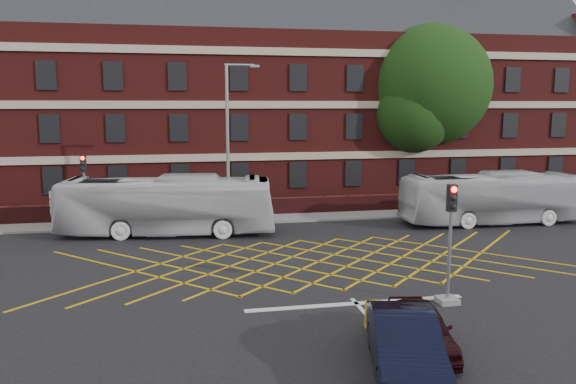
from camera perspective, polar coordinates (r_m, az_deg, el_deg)
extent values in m
plane|color=black|center=(23.66, 4.31, -8.38)|extent=(120.00, 120.00, 0.00)
cube|color=#5B1817|center=(44.20, -3.19, 7.55)|extent=(50.00, 12.00, 12.00)
cube|color=black|center=(44.47, -3.26, 15.31)|extent=(51.00, 10.61, 10.61)
cube|color=#B7A88C|center=(38.18, -1.94, 8.86)|extent=(50.00, 0.18, 0.50)
cube|color=black|center=(38.23, -1.94, 6.61)|extent=(1.20, 0.14, 1.80)
cylinder|color=#B7A88C|center=(50.57, 18.41, 17.53)|extent=(3.60, 3.60, 6.00)
cube|color=#451213|center=(35.88, -1.15, -1.49)|extent=(56.00, 0.50, 1.10)
cube|color=slate|center=(35.01, -0.87, -2.57)|extent=(60.00, 3.00, 0.12)
cube|color=#CC990C|center=(25.51, 3.12, -7.06)|extent=(8.22, 8.22, 0.02)
cube|color=silver|center=(20.48, 6.94, -11.17)|extent=(8.00, 0.30, 0.02)
imported|color=silver|center=(31.04, -12.19, -1.33)|extent=(11.86, 4.26, 3.23)
imported|color=silver|center=(35.33, 20.11, -0.58)|extent=(11.07, 2.88, 3.06)
imported|color=black|center=(15.54, 11.78, -14.89)|extent=(2.83, 5.07, 1.58)
imported|color=black|center=(17.03, 13.28, -13.25)|extent=(2.19, 4.09, 1.32)
cylinder|color=black|center=(42.83, 13.94, 3.66)|extent=(0.90, 0.90, 6.62)
sphere|color=black|center=(42.69, 14.19, 10.45)|extent=(8.79, 8.79, 8.79)
sphere|color=black|center=(41.33, 12.66, 7.85)|extent=(5.71, 5.71, 5.71)
sphere|color=black|center=(44.04, 15.46, 8.32)|extent=(5.27, 5.27, 5.27)
cube|color=slate|center=(21.15, 15.87, -10.53)|extent=(0.70, 0.70, 0.20)
cylinder|color=gray|center=(20.67, 16.06, -6.21)|extent=(0.12, 0.12, 3.50)
cube|color=black|center=(20.24, 16.31, -0.59)|extent=(0.30, 0.25, 0.95)
sphere|color=#FF0C05|center=(20.07, 16.53, 0.24)|extent=(0.20, 0.20, 0.20)
cube|color=slate|center=(33.33, -19.75, -3.61)|extent=(0.70, 0.70, 0.20)
cylinder|color=gray|center=(33.03, -19.90, -0.82)|extent=(0.12, 0.12, 3.50)
cube|color=black|center=(32.77, -20.08, 2.72)|extent=(0.30, 0.25, 0.95)
sphere|color=#FF0C05|center=(32.60, -20.15, 3.25)|extent=(0.20, 0.20, 0.20)
cube|color=slate|center=(31.21, -6.00, -3.96)|extent=(1.00, 1.00, 0.20)
cylinder|color=gray|center=(30.54, -6.13, 4.20)|extent=(0.18, 0.18, 9.08)
cylinder|color=gray|center=(30.58, -4.94, 12.74)|extent=(1.60, 0.12, 0.12)
cube|color=gray|center=(30.67, -3.41, 12.65)|extent=(0.50, 0.20, 0.12)
cylinder|color=gray|center=(34.80, -22.11, -1.56)|extent=(0.10, 0.10, 2.20)
cube|color=silver|center=(34.59, -22.21, -0.28)|extent=(1.10, 0.06, 0.45)
cube|color=silver|center=(34.67, -22.16, -1.09)|extent=(1.10, 0.06, 0.40)
cube|color=silver|center=(34.75, -22.12, -1.82)|extent=(1.10, 0.06, 0.35)
cube|color=#C8960B|center=(18.28, 8.66, -12.28)|extent=(0.43, 0.39, 0.88)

